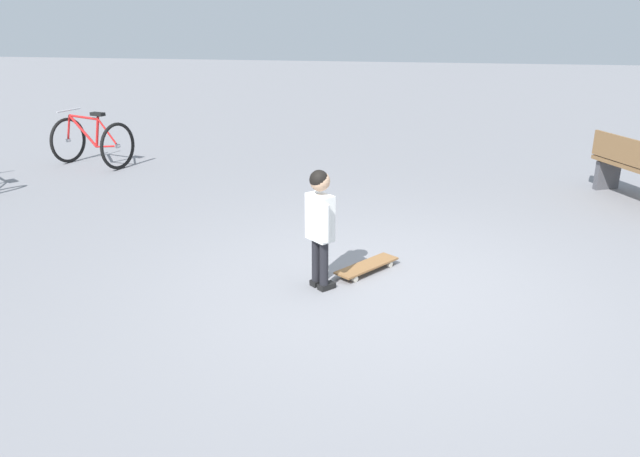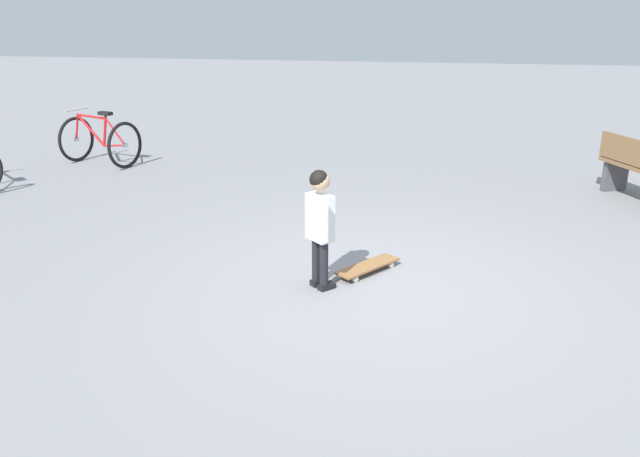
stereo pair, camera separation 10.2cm
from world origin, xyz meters
TOP-DOWN VIEW (x-y plane):
  - ground_plane at (0.00, 0.00)m, footprint 50.00×50.00m
  - child_person at (-0.59, -0.10)m, footprint 0.28×0.39m
  - skateboard at (-0.22, 0.31)m, footprint 0.56×0.67m
  - bicycle_mid at (-4.84, 3.72)m, footprint 1.22×0.97m

SIDE VIEW (x-z plane):
  - ground_plane at x=0.00m, z-range 0.00..0.00m
  - skateboard at x=-0.22m, z-range 0.02..0.10m
  - bicycle_mid at x=-4.84m, z-range -0.04..0.80m
  - child_person at x=-0.59m, z-range 0.13..1.19m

